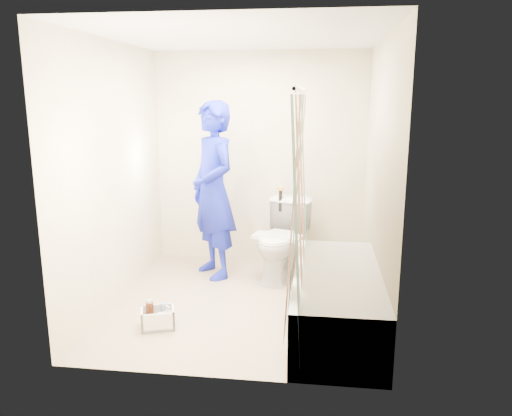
# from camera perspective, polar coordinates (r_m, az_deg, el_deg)

# --- Properties ---
(floor) EXTENTS (2.60, 2.60, 0.00)m
(floor) POSITION_cam_1_polar(r_m,az_deg,el_deg) (4.80, -1.46, -10.73)
(floor) COLOR tan
(floor) RESTS_ON ground
(ceiling) EXTENTS (2.40, 2.60, 0.02)m
(ceiling) POSITION_cam_1_polar(r_m,az_deg,el_deg) (4.43, -1.64, 19.07)
(ceiling) COLOR white
(ceiling) RESTS_ON wall_back
(wall_back) EXTENTS (2.40, 0.02, 2.40)m
(wall_back) POSITION_cam_1_polar(r_m,az_deg,el_deg) (5.74, 0.47, 5.61)
(wall_back) COLOR beige
(wall_back) RESTS_ON ground
(wall_front) EXTENTS (2.40, 0.02, 2.40)m
(wall_front) POSITION_cam_1_polar(r_m,az_deg,el_deg) (3.21, -5.13, -0.12)
(wall_front) COLOR beige
(wall_front) RESTS_ON ground
(wall_left) EXTENTS (0.02, 2.60, 2.40)m
(wall_left) POSITION_cam_1_polar(r_m,az_deg,el_deg) (4.79, -15.89, 3.72)
(wall_left) COLOR beige
(wall_left) RESTS_ON ground
(wall_right) EXTENTS (0.02, 2.60, 2.40)m
(wall_right) POSITION_cam_1_polar(r_m,az_deg,el_deg) (4.44, 13.98, 3.14)
(wall_right) COLOR beige
(wall_right) RESTS_ON ground
(bathtub) EXTENTS (0.70, 1.75, 0.50)m
(bathtub) POSITION_cam_1_polar(r_m,az_deg,el_deg) (4.26, 9.18, -10.13)
(bathtub) COLOR white
(bathtub) RESTS_ON ground
(curtain_rod) EXTENTS (0.02, 1.90, 0.02)m
(curtain_rod) POSITION_cam_1_polar(r_m,az_deg,el_deg) (3.93, 5.12, 13.26)
(curtain_rod) COLOR silver
(curtain_rod) RESTS_ON wall_back
(shower_curtain) EXTENTS (0.06, 1.75, 1.80)m
(shower_curtain) POSITION_cam_1_polar(r_m,az_deg,el_deg) (4.03, 4.86, -0.09)
(shower_curtain) COLOR silver
(shower_curtain) RESTS_ON curtain_rod
(toilet) EXTENTS (0.64, 0.89, 0.83)m
(toilet) POSITION_cam_1_polar(r_m,az_deg,el_deg) (5.31, 2.94, -3.67)
(toilet) COLOR white
(toilet) RESTS_ON ground
(tank_lid) EXTENTS (0.54, 0.33, 0.04)m
(tank_lid) POSITION_cam_1_polar(r_m,az_deg,el_deg) (5.17, 2.49, -3.29)
(tank_lid) COLOR white
(tank_lid) RESTS_ON toilet
(tank_internals) EXTENTS (0.20, 0.08, 0.27)m
(tank_internals) POSITION_cam_1_polar(r_m,az_deg,el_deg) (5.43, 3.22, 1.05)
(tank_internals) COLOR black
(tank_internals) RESTS_ON toilet
(plumber) EXTENTS (0.77, 0.81, 1.87)m
(plumber) POSITION_cam_1_polar(r_m,az_deg,el_deg) (5.27, -4.91, 1.99)
(plumber) COLOR #0F1B96
(plumber) RESTS_ON ground
(cleaning_caddy) EXTENTS (0.33, 0.30, 0.21)m
(cleaning_caddy) POSITION_cam_1_polar(r_m,az_deg,el_deg) (4.37, -11.03, -12.29)
(cleaning_caddy) COLOR white
(cleaning_caddy) RESTS_ON ground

